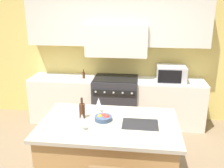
% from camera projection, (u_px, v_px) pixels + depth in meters
% --- Properties ---
extents(back_cabinetry, '(10.00, 0.46, 2.70)m').
position_uv_depth(back_cabinetry, '(117.00, 42.00, 4.90)').
color(back_cabinetry, '#DBC166').
rests_on(back_cabinetry, ground_plane).
extents(back_counter, '(3.42, 0.62, 0.91)m').
position_uv_depth(back_counter, '(116.00, 101.00, 5.01)').
color(back_counter, silver).
rests_on(back_counter, ground_plane).
extents(range_stove, '(0.86, 0.70, 0.95)m').
position_uv_depth(range_stove, '(116.00, 100.00, 4.99)').
color(range_stove, '#2D2D33').
rests_on(range_stove, ground_plane).
extents(microwave, '(0.54, 0.44, 0.29)m').
position_uv_depth(microwave, '(171.00, 74.00, 4.71)').
color(microwave, '#B7B7BC').
rests_on(microwave, back_counter).
extents(kitchen_island, '(1.71, 1.08, 0.91)m').
position_uv_depth(kitchen_island, '(109.00, 154.00, 3.23)').
color(kitchen_island, '#B7844C').
rests_on(kitchen_island, ground_plane).
extents(wine_bottle, '(0.08, 0.08, 0.28)m').
position_uv_depth(wine_bottle, '(82.00, 110.00, 3.18)').
color(wine_bottle, '#422314').
rests_on(wine_bottle, kitchen_island).
extents(wine_glass_near, '(0.08, 0.08, 0.21)m').
position_uv_depth(wine_glass_near, '(82.00, 119.00, 2.86)').
color(wine_glass_near, white).
rests_on(wine_glass_near, kitchen_island).
extents(wine_glass_far, '(0.08, 0.08, 0.21)m').
position_uv_depth(wine_glass_far, '(99.00, 103.00, 3.34)').
color(wine_glass_far, white).
rests_on(wine_glass_far, kitchen_island).
extents(fruit_bowl, '(0.22, 0.22, 0.08)m').
position_uv_depth(fruit_bowl, '(103.00, 118.00, 3.14)').
color(fruit_bowl, '#384C6B').
rests_on(fruit_bowl, kitchen_island).
extents(oil_bottle_on_counter, '(0.06, 0.06, 0.18)m').
position_uv_depth(oil_bottle_on_counter, '(84.00, 75.00, 4.90)').
color(oil_bottle_on_counter, '#422314').
rests_on(oil_bottle_on_counter, back_counter).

